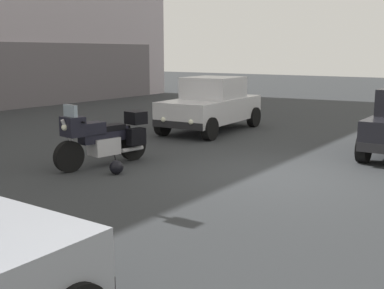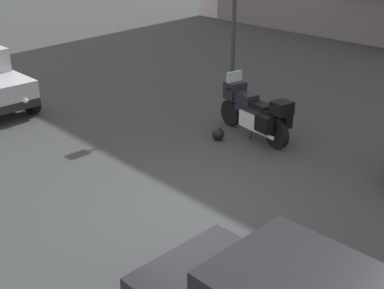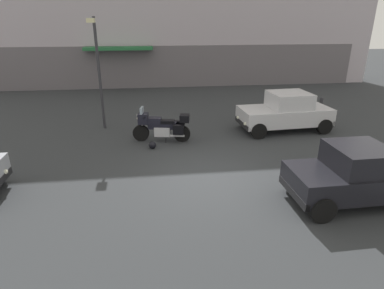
{
  "view_description": "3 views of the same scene",
  "coord_description": "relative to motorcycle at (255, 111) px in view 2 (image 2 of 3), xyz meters",
  "views": [
    {
      "loc": [
        -8.58,
        -4.19,
        2.38
      ],
      "look_at": [
        -0.84,
        1.29,
        0.59
      ],
      "focal_mm": 45.79,
      "sensor_mm": 36.0,
      "label": 1
    },
    {
      "loc": [
        5.56,
        -5.25,
        4.54
      ],
      "look_at": [
        -0.71,
        0.69,
        0.76
      ],
      "focal_mm": 47.61,
      "sensor_mm": 36.0,
      "label": 2
    },
    {
      "loc": [
        -1.67,
        -8.78,
        4.54
      ],
      "look_at": [
        -0.44,
        1.12,
        0.63
      ],
      "focal_mm": 30.32,
      "sensor_mm": 36.0,
      "label": 3
    }
  ],
  "objects": [
    {
      "name": "ground_plane",
      "position": [
        1.33,
        -3.23,
        -0.62
      ],
      "size": [
        80.0,
        80.0,
        0.0
      ],
      "primitive_type": "plane",
      "color": "#2D3033"
    },
    {
      "name": "helmet",
      "position": [
        -0.41,
        -0.74,
        -0.48
      ],
      "size": [
        0.28,
        0.28,
        0.28
      ],
      "primitive_type": "sphere",
      "color": "black",
      "rests_on": "ground"
    },
    {
      "name": "motorcycle",
      "position": [
        0.0,
        0.0,
        0.0
      ],
      "size": [
        2.25,
        0.94,
        1.36
      ],
      "rotation": [
        0.0,
        0.0,
        2.97
      ],
      "color": "black",
      "rests_on": "ground"
    }
  ]
}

